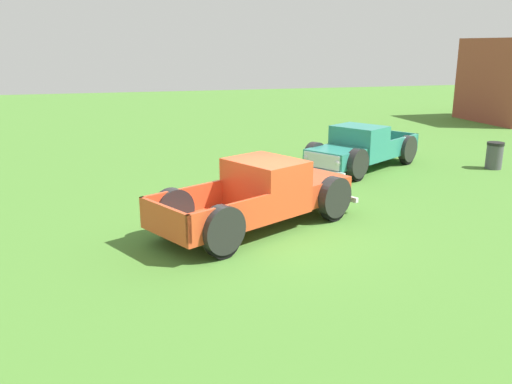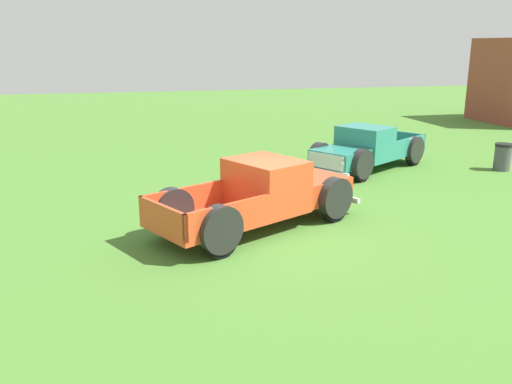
# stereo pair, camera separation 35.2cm
# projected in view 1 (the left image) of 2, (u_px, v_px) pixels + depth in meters

# --- Properties ---
(ground_plane) EXTENTS (80.00, 80.00, 0.00)m
(ground_plane) POSITION_uv_depth(u_px,v_px,m) (270.00, 231.00, 12.64)
(ground_plane) COLOR #477A2D
(pickup_truck_foreground) EXTENTS (4.12, 5.61, 1.63)m
(pickup_truck_foreground) POSITION_uv_depth(u_px,v_px,m) (268.00, 194.00, 12.88)
(pickup_truck_foreground) COLOR #D14723
(pickup_truck_foreground) RESTS_ON ground_plane
(pickup_truck_behind_left) EXTENTS (4.19, 5.25, 1.55)m
(pickup_truck_behind_left) POSITION_uv_depth(u_px,v_px,m) (358.00, 149.00, 18.58)
(pickup_truck_behind_left) COLOR #2D8475
(pickup_truck_behind_left) RESTS_ON ground_plane
(trash_can) EXTENTS (0.59, 0.59, 0.95)m
(trash_can) POSITION_uv_depth(u_px,v_px,m) (494.00, 155.00, 18.84)
(trash_can) COLOR #4C4C51
(trash_can) RESTS_ON ground_plane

